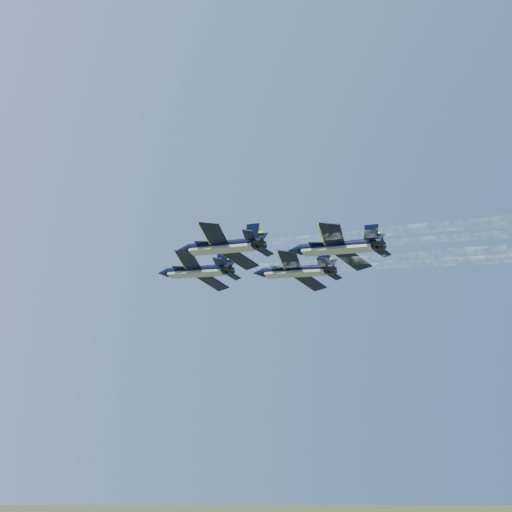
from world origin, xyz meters
TOP-DOWN VIEW (x-y plane):
  - jet_lead at (-2.11, 12.96)m, footprint 11.56×16.48m
  - jet_left at (-7.43, -1.22)m, footprint 11.56×16.48m
  - jet_right at (10.45, 2.61)m, footprint 11.56×16.48m
  - jet_slot at (5.73, -11.55)m, footprint 11.56×16.48m
  - smoke_trail_lead at (11.70, -35.32)m, footprint 19.98×64.17m

SIDE VIEW (x-z plane):
  - jet_lead at x=-2.11m, z-range 94.86..100.00m
  - jet_left at x=-7.43m, z-range 94.86..100.00m
  - jet_right at x=10.45m, z-range 94.86..100.00m
  - jet_slot at x=5.73m, z-range 94.86..100.00m
  - smoke_trail_lead at x=11.70m, z-range 96.16..98.76m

